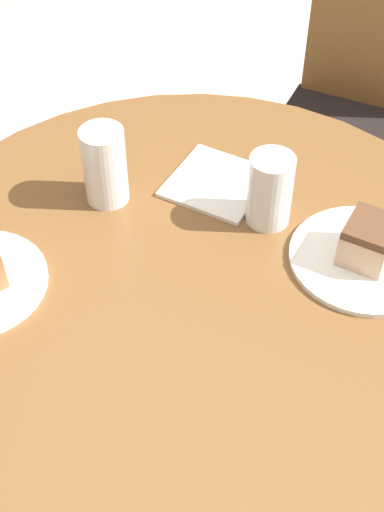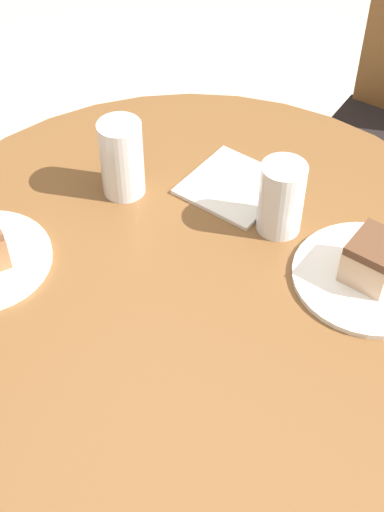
{
  "view_description": "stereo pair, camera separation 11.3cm",
  "coord_description": "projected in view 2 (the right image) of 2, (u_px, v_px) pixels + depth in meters",
  "views": [
    {
      "loc": [
        0.33,
        -0.71,
        1.59
      ],
      "look_at": [
        0.0,
        0.0,
        0.77
      ],
      "focal_mm": 50.0,
      "sensor_mm": 36.0,
      "label": 1
    },
    {
      "loc": [
        0.43,
        -0.66,
        1.59
      ],
      "look_at": [
        0.0,
        0.0,
        0.77
      ],
      "focal_mm": 50.0,
      "sensor_mm": 36.0,
      "label": 2
    }
  ],
  "objects": [
    {
      "name": "glass_water",
      "position": [
        281.0,
        200.0,
        1.19
      ],
      "size": [
        0.08,
        0.08,
        0.13
      ],
      "color": "silver",
      "rests_on": "table"
    },
    {
      "name": "glass_lemonade",
      "position": [
        122.0,
        162.0,
        1.26
      ],
      "size": [
        0.08,
        0.08,
        0.15
      ],
      "color": "beige",
      "rests_on": "table"
    },
    {
      "name": "ground_plane",
      "position": [
        192.0,
        482.0,
        1.69
      ],
      "size": [
        8.0,
        8.0,
        0.0
      ],
      "primitive_type": "plane",
      "color": "beige"
    },
    {
      "name": "cake_slice_near",
      "position": [
        373.0,
        259.0,
        1.12
      ],
      "size": [
        0.08,
        0.09,
        0.07
      ],
      "rotation": [
        0.0,
        0.0,
        3.08
      ],
      "color": "beige",
      "rests_on": "plate_near"
    },
    {
      "name": "plate_near",
      "position": [
        369.0,
        277.0,
        1.15
      ],
      "size": [
        0.25,
        0.25,
        0.01
      ],
      "color": "white",
      "rests_on": "table"
    },
    {
      "name": "table",
      "position": [
        192.0,
        347.0,
        1.31
      ],
      "size": [
        1.04,
        1.04,
        0.73
      ],
      "color": "brown",
      "rests_on": "ground_plane"
    },
    {
      "name": "napkin_stack",
      "position": [
        234.0,
        186.0,
        1.31
      ],
      "size": [
        0.18,
        0.18,
        0.01
      ],
      "rotation": [
        0.0,
        0.0,
        -0.07
      ],
      "color": "silver",
      "rests_on": "table"
    }
  ]
}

